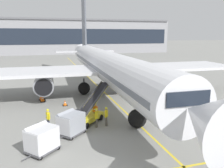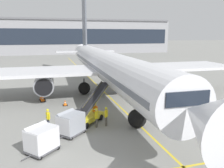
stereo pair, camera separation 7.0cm
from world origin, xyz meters
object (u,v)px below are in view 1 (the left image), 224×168
ground_crew_by_loader (48,117)px  ground_crew_wingwalker (97,116)px  baggage_cart_lead (71,123)px  baggage_cart_second (41,138)px  belt_loader (88,113)px  parked_airplane (106,66)px  safety_cone_wingtip (43,99)px  ground_crew_marshaller (106,115)px  safety_cone_engine_keepout (65,103)px  safety_cone_nose_mark (42,97)px  ground_crew_by_carts (95,111)px

ground_crew_by_loader → ground_crew_wingwalker: (4.06, -0.92, 0.00)m
baggage_cart_lead → baggage_cart_second: (-2.23, -2.33, 0.00)m
ground_crew_wingwalker → ground_crew_by_loader: bearing=167.2°
belt_loader → ground_crew_by_loader: size_ratio=2.60×
parked_airplane → safety_cone_wingtip: bearing=-172.3°
ground_crew_by_loader → ground_crew_marshaller: 5.03m
baggage_cart_second → ground_crew_by_loader: baggage_cart_second is taller
parked_airplane → safety_cone_wingtip: parked_airplane is taller
baggage_cart_lead → safety_cone_wingtip: size_ratio=3.69×
ground_crew_by_loader → ground_crew_wingwalker: bearing=-12.8°
ground_crew_wingwalker → safety_cone_wingtip: 10.70m
belt_loader → baggage_cart_lead: size_ratio=1.78×
ground_crew_by_loader → safety_cone_engine_keepout: (1.95, 6.27, -0.70)m
ground_crew_marshaller → parked_airplane: bearing=75.5°
baggage_cart_second → ground_crew_marshaller: bearing=31.1°
baggage_cart_second → safety_cone_wingtip: 12.90m
parked_airplane → ground_crew_by_loader: (-7.71, -9.84, -2.94)m
baggage_cart_second → ground_crew_wingwalker: (4.57, 3.24, -0.00)m
ground_crew_wingwalker → safety_cone_nose_mark: ground_crew_wingwalker is taller
parked_airplane → ground_crew_marshaller: parked_airplane is taller
baggage_cart_lead → safety_cone_engine_keepout: size_ratio=4.12×
ground_crew_marshaller → safety_cone_nose_mark: (-5.58, 10.47, -0.62)m
baggage_cart_lead → safety_cone_nose_mark: 11.70m
safety_cone_engine_keepout → belt_loader: bearing=-74.2°
ground_crew_by_loader → ground_crew_by_carts: size_ratio=1.00×
baggage_cart_second → ground_crew_marshaller: baggage_cart_second is taller
ground_crew_wingwalker → safety_cone_nose_mark: size_ratio=2.23×
ground_crew_by_loader → safety_cone_nose_mark: bearing=93.8°
baggage_cart_lead → belt_loader: bearing=51.3°
parked_airplane → baggage_cart_second: parked_airplane is taller
ground_crew_by_loader → ground_crew_by_carts: 4.32m
parked_airplane → safety_cone_wingtip: (-8.23, -1.11, -3.60)m
ground_crew_wingwalker → baggage_cart_lead: bearing=-158.8°
belt_loader → ground_crew_by_carts: 0.71m
ground_crew_marshaller → safety_cone_nose_mark: bearing=118.1°
belt_loader → safety_cone_engine_keepout: 6.03m
safety_cone_engine_keepout → safety_cone_nose_mark: size_ratio=0.79×
ground_crew_marshaller → baggage_cart_lead: bearing=-163.3°
ground_crew_by_carts → safety_cone_engine_keepout: size_ratio=2.82×
belt_loader → safety_cone_engine_keepout: belt_loader is taller
baggage_cart_lead → ground_crew_by_carts: bearing=43.9°
ground_crew_by_carts → ground_crew_marshaller: 1.64m
ground_crew_by_loader → ground_crew_by_carts: (4.28, 0.63, 0.00)m
ground_crew_by_carts → safety_cone_wingtip: size_ratio=2.52×
safety_cone_wingtip → baggage_cart_lead: bearing=-78.0°
safety_cone_nose_mark → ground_crew_by_loader: bearing=-86.2°
ground_crew_by_loader → safety_cone_nose_mark: (-0.63, 9.61, -0.62)m
baggage_cart_second → ground_crew_by_carts: baggage_cart_second is taller
safety_cone_engine_keepout → safety_cone_wingtip: bearing=135.2°
safety_cone_nose_mark → belt_loader: bearing=-65.1°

